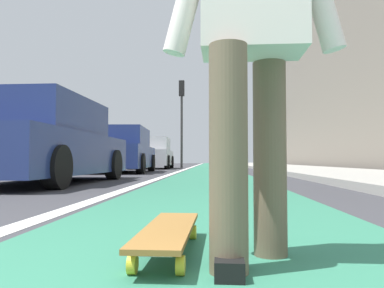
{
  "coord_description": "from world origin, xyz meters",
  "views": [
    {
      "loc": [
        -0.72,
        -0.01,
        0.4
      ],
      "look_at": [
        9.14,
        0.52,
        0.83
      ],
      "focal_mm": 34.95,
      "sensor_mm": 36.0,
      "label": 1
    }
  ],
  "objects": [
    {
      "name": "skateboard",
      "position": [
        0.9,
        0.18,
        0.09
      ],
      "size": [
        0.84,
        0.22,
        0.11
      ],
      "color": "yellow",
      "rests_on": "ground"
    },
    {
      "name": "parked_car_mid",
      "position": [
        11.46,
        2.99,
        0.7
      ],
      "size": [
        4.41,
        2.05,
        1.46
      ],
      "color": "navy",
      "rests_on": "ground"
    },
    {
      "name": "traffic_light",
      "position": [
        18.6,
        1.57,
        3.13
      ],
      "size": [
        0.33,
        0.28,
        4.56
      ],
      "color": "#2D2D2D",
      "rests_on": "ground"
    },
    {
      "name": "bike_lane_paint",
      "position": [
        24.0,
        0.0,
        0.0
      ],
      "size": [
        56.0,
        2.04,
        0.0
      ],
      "primitive_type": "cube",
      "color": "#2D7256",
      "rests_on": "ground"
    },
    {
      "name": "sidewalk_curb",
      "position": [
        18.0,
        -3.48,
        0.06
      ],
      "size": [
        52.0,
        3.2,
        0.12
      ],
      "primitive_type": "cube",
      "color": "#9E9B93",
      "rests_on": "ground"
    },
    {
      "name": "building_facade",
      "position": [
        22.0,
        -6.03,
        4.62
      ],
      "size": [
        40.0,
        1.2,
        9.25
      ],
      "primitive_type": "cube",
      "color": "gray",
      "rests_on": "ground"
    },
    {
      "name": "parked_car_far",
      "position": [
        17.0,
        2.87,
        0.7
      ],
      "size": [
        4.17,
        2.02,
        1.47
      ],
      "color": "#B7B7BC",
      "rests_on": "ground"
    },
    {
      "name": "parked_car_near",
      "position": [
        5.64,
        2.98,
        0.7
      ],
      "size": [
        4.43,
        2.08,
        1.47
      ],
      "color": "navy",
      "rests_on": "ground"
    },
    {
      "name": "skater_person",
      "position": [
        0.75,
        -0.17,
        0.94
      ],
      "size": [
        0.46,
        0.72,
        1.64
      ],
      "color": "brown",
      "rests_on": "ground"
    },
    {
      "name": "lane_stripe_white",
      "position": [
        20.0,
        1.17,
        0.0
      ],
      "size": [
        52.0,
        0.16,
        0.01
      ],
      "primitive_type": "cube",
      "color": "silver",
      "rests_on": "ground"
    },
    {
      "name": "ground_plane",
      "position": [
        10.0,
        0.0,
        0.0
      ],
      "size": [
        80.0,
        80.0,
        0.0
      ],
      "primitive_type": "plane",
      "color": "#38383D"
    }
  ]
}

